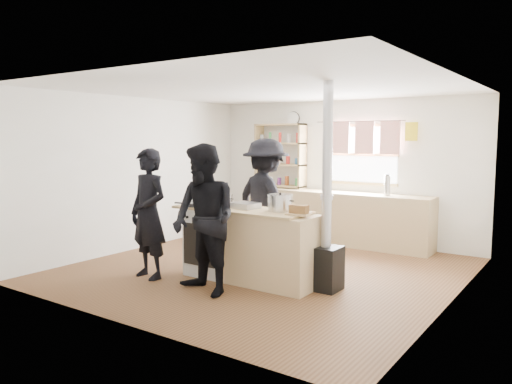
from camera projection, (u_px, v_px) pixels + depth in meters
ground at (264, 270)px, 6.98m from camera, size 5.00×5.00×0.01m
back_counter at (334, 217)px, 8.75m from camera, size 3.40×0.55×0.90m
shelving_unit at (280, 155)px, 9.41m from camera, size 1.00×0.28×1.20m
thermos at (387, 185)px, 8.16m from camera, size 0.10×0.10×0.33m
cooking_island at (250, 245)px, 6.40m from camera, size 1.97×0.64×0.93m
skillet_greens at (197, 204)px, 6.67m from camera, size 0.39×0.39×0.05m
roast_tray at (245, 205)px, 6.46m from camera, size 0.38×0.32×0.07m
stockpot_stove at (225, 200)px, 6.71m from camera, size 0.21×0.21×0.18m
stockpot_counter at (280, 203)px, 6.20m from camera, size 0.32×0.32×0.23m
bread_board at (299, 211)px, 5.89m from camera, size 0.29×0.21×0.12m
flue_heater at (326, 237)px, 6.00m from camera, size 0.35×0.35×2.50m
person_near_left at (149, 214)px, 6.51m from camera, size 0.67×0.48×1.70m
person_near_right at (204, 220)px, 5.81m from camera, size 1.00×0.86×1.78m
person_far at (266, 200)px, 7.40m from camera, size 1.33×0.99×1.83m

